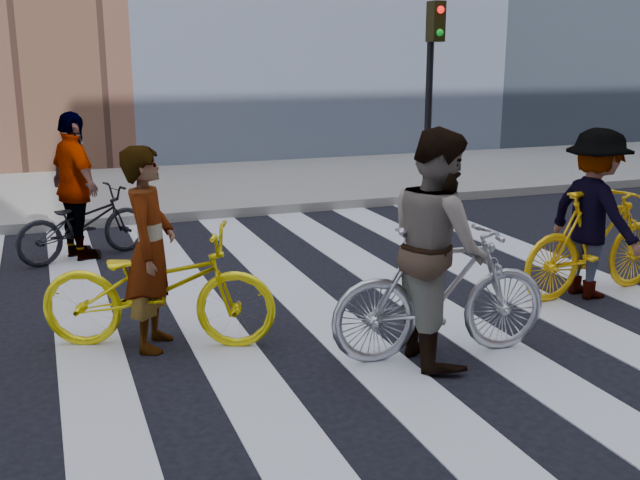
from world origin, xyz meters
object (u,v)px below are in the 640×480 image
rider_rear (75,187)px  traffic_signal (432,66)px  bike_silver_mid (441,292)px  rider_right (594,214)px  bike_yellow_right (595,243)px  bike_yellow_left (158,288)px  rider_left (150,249)px  bike_dark_rear (83,224)px  rider_mid (438,246)px

rider_rear → traffic_signal: bearing=-93.0°
bike_silver_mid → rider_right: rider_right is taller
bike_yellow_right → rider_right: rider_right is taller
bike_yellow_left → bike_yellow_right: bearing=-70.3°
bike_silver_mid → rider_right: 2.48m
bike_silver_mid → rider_left: bearing=70.4°
bike_dark_rear → rider_mid: bearing=-170.7°
bike_silver_mid → rider_mid: size_ratio=0.98×
bike_yellow_right → rider_rear: (-4.99, 3.39, 0.34)m
bike_silver_mid → bike_yellow_right: bearing=-62.6°
rider_left → rider_right: bearing=-70.3°
rider_left → rider_mid: size_ratio=0.91×
bike_yellow_left → rider_rear: 3.29m
bike_yellow_left → bike_silver_mid: size_ratio=1.07×
traffic_signal → rider_right: traffic_signal is taller
bike_silver_mid → bike_dark_rear: size_ratio=1.12×
bike_yellow_right → rider_right: 0.32m
bike_silver_mid → rider_rear: size_ratio=1.04×
traffic_signal → rider_mid: traffic_signal is taller
bike_yellow_right → bike_dark_rear: 5.99m
bike_yellow_left → traffic_signal: bearing=-24.6°
traffic_signal → rider_left: size_ratio=1.90×
bike_yellow_right → rider_rear: 6.04m
bike_dark_rear → rider_rear: bearing=68.6°
bike_dark_rear → rider_left: bearing=165.4°
bike_dark_rear → rider_right: size_ratio=0.96×
traffic_signal → bike_silver_mid: size_ratio=1.76×
bike_silver_mid → rider_rear: (-2.65, 4.30, 0.34)m
bike_yellow_left → rider_left: bearing=111.7°
bike_yellow_left → bike_yellow_right: 4.50m
rider_left → traffic_signal: bearing=-24.9°
bike_silver_mid → bike_dark_rear: (-2.60, 4.30, -0.12)m
traffic_signal → bike_yellow_right: traffic_signal is taller
traffic_signal → bike_yellow_left: (-5.45, -5.21, -1.75)m
bike_yellow_left → bike_silver_mid: bike_silver_mid is taller
traffic_signal → rider_right: (-1.00, -5.36, -1.40)m
bike_silver_mid → rider_left: size_ratio=1.08×
bike_yellow_left → rider_rear: size_ratio=1.11×
traffic_signal → bike_silver_mid: 7.29m
bike_dark_rear → traffic_signal: bearing=-92.9°
bike_yellow_left → bike_dark_rear: (-0.44, 3.24, -0.09)m
rider_rear → bike_yellow_left: bearing=167.2°
rider_right → traffic_signal: bearing=-16.1°
rider_mid → bike_silver_mid: bearing=-83.9°
bike_yellow_left → rider_mid: 2.40m
bike_yellow_left → bike_yellow_right: bike_yellow_right is taller
bike_yellow_left → rider_right: bearing=-70.3°
traffic_signal → bike_dark_rear: 6.48m
bike_silver_mid → bike_yellow_left: bearing=69.9°
bike_yellow_left → bike_yellow_right: size_ratio=1.07×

